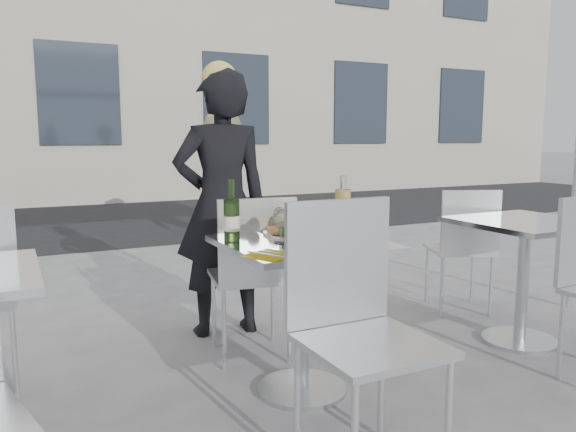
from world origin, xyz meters
name	(u,v)px	position (x,y,z in m)	size (l,w,h in m)	color
ground	(302,391)	(0.00, 0.00, 0.00)	(80.00, 80.00, 0.00)	slate
street_asphalt	(101,219)	(0.00, 6.50, 0.00)	(24.00, 5.00, 0.00)	black
main_table	(302,284)	(0.00, 0.00, 0.54)	(0.72, 0.72, 0.75)	#B7BABF
side_table_right	(524,255)	(1.50, 0.00, 0.54)	(0.72, 0.72, 0.75)	#B7BABF
chair_far	(253,265)	(-0.06, 0.45, 0.55)	(0.49, 0.50, 0.92)	silver
chair_near	(355,312)	(-0.10, -0.61, 0.59)	(0.46, 0.47, 1.00)	silver
side_chair_rfar	(464,241)	(1.58, 0.58, 0.52)	(0.53, 0.54, 0.89)	silver
woman_diner	(222,205)	(-0.05, 0.98, 0.82)	(0.60, 0.39, 1.64)	black
pedestrian_b	(223,176)	(1.07, 4.01, 0.77)	(1.00, 0.57, 1.55)	#918C5E
pizza_near	(332,245)	(0.05, -0.19, 0.76)	(0.30, 0.30, 0.02)	#E5A359
pizza_far	(297,231)	(0.07, 0.19, 0.77)	(0.34, 0.34, 0.03)	white
salad_plate	(295,231)	(0.00, 0.08, 0.79)	(0.22, 0.22, 0.09)	white
wine_bottle	(232,218)	(-0.31, 0.11, 0.86)	(0.07, 0.07, 0.29)	#2D501E
carafe	(343,209)	(0.31, 0.14, 0.87)	(0.08, 0.08, 0.29)	#E7CA63
sugar_shaker	(329,228)	(0.14, -0.01, 0.80)	(0.06, 0.06, 0.11)	white
wineglass_white_a	(281,220)	(-0.12, -0.01, 0.86)	(0.07, 0.07, 0.16)	white
wineglass_white_b	(280,217)	(-0.08, 0.08, 0.86)	(0.07, 0.07, 0.16)	white
wineglass_red_a	(300,216)	(0.03, 0.08, 0.86)	(0.07, 0.07, 0.16)	white
wineglass_red_b	(321,214)	(0.15, 0.09, 0.86)	(0.07, 0.07, 0.16)	white
napkin_left	(271,255)	(-0.27, -0.23, 0.75)	(0.24, 0.24, 0.01)	yellow
napkin_right	(363,243)	(0.22, -0.18, 0.75)	(0.24, 0.24, 0.01)	yellow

